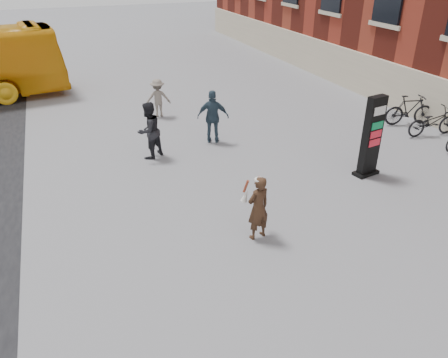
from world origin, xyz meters
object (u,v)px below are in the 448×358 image
object	(u,v)px
woman	(258,207)
bike_7	(409,110)
pedestrian_c	(213,117)
bike_6	(433,122)
pedestrian_b	(158,98)
info_pylon	(372,137)
pedestrian_a	(149,131)

from	to	relation	value
woman	bike_7	size ratio (longest dim) A/B	0.82
pedestrian_c	bike_6	size ratio (longest dim) A/B	0.93
bike_7	pedestrian_b	bearing A→B (deg)	76.80
info_pylon	pedestrian_c	size ratio (longest dim) A/B	1.31
woman	bike_6	size ratio (longest dim) A/B	0.80
bike_6	bike_7	xyz separation A→B (m)	(0.00, 1.16, 0.06)
pedestrian_b	bike_6	distance (m)	10.23
pedestrian_b	info_pylon	bearing A→B (deg)	132.74
info_pylon	pedestrian_c	distance (m)	5.23
woman	pedestrian_b	world-z (taller)	woman
woman	pedestrian_c	size ratio (longest dim) A/B	0.86
pedestrian_b	pedestrian_c	size ratio (longest dim) A/B	0.82
info_pylon	pedestrian_b	size ratio (longest dim) A/B	1.60
info_pylon	bike_6	bearing A→B (deg)	12.92
woman	info_pylon	bearing A→B (deg)	-170.81
info_pylon	bike_6	distance (m)	4.51
pedestrian_b	pedestrian_c	xyz separation A→B (m)	(1.11, -3.28, 0.16)
woman	bike_6	bearing A→B (deg)	-170.21
pedestrian_a	pedestrian_c	size ratio (longest dim) A/B	1.00
info_pylon	pedestrian_c	xyz separation A→B (m)	(-3.37, 3.98, -0.28)
pedestrian_a	pedestrian_c	xyz separation A→B (m)	(2.31, 0.46, 0.00)
bike_7	woman	bearing A→B (deg)	132.32
info_pylon	bike_7	bearing A→B (deg)	25.26
woman	pedestrian_b	size ratio (longest dim) A/B	1.05
woman	pedestrian_c	xyz separation A→B (m)	(1.01, 5.71, 0.11)
info_pylon	bike_6	xyz separation A→B (m)	(4.11, 1.72, -0.68)
info_pylon	pedestrian_b	world-z (taller)	info_pylon
pedestrian_b	pedestrian_c	world-z (taller)	pedestrian_c
pedestrian_a	pedestrian_c	distance (m)	2.35
pedestrian_a	bike_6	size ratio (longest dim) A/B	0.93
info_pylon	pedestrian_c	bearing A→B (deg)	120.44
info_pylon	pedestrian_a	bearing A→B (deg)	138.34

